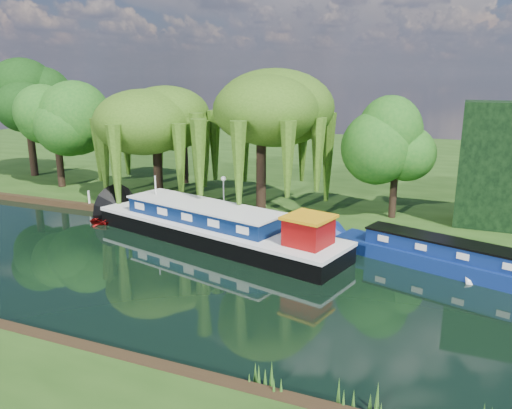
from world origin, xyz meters
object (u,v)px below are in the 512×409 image
at_px(dutch_barge, 216,228).
at_px(red_dinghy, 111,223).
at_px(white_cruiser, 462,276).
at_px(narrowboat, 446,258).

distance_m(dutch_barge, red_dinghy, 8.65).
xyz_separation_m(dutch_barge, white_cruiser, (14.21, 0.01, -0.91)).
bearing_deg(narrowboat, white_cruiser, -17.64).
height_order(dutch_barge, red_dinghy, dutch_barge).
xyz_separation_m(red_dinghy, white_cruiser, (22.78, -0.68, 0.00)).
bearing_deg(narrowboat, dutch_barge, -159.77).
height_order(narrowboat, red_dinghy, narrowboat).
bearing_deg(white_cruiser, narrowboat, 44.68).
relative_size(dutch_barge, narrowboat, 1.43).
height_order(dutch_barge, narrowboat, dutch_barge).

